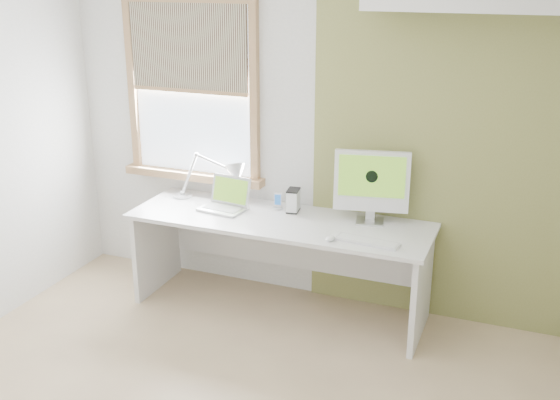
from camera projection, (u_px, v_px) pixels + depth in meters
The scene contains 11 objects.
room at pixel (203, 208), 3.36m from camera, with size 4.04×3.54×2.64m.
accent_wall at pixel (454, 145), 4.54m from camera, with size 2.00×0.02×2.60m, color olive.
window at pixel (191, 91), 5.13m from camera, with size 1.20×0.14×1.42m.
desk at pixel (282, 241), 4.93m from camera, with size 2.20×0.70×0.73m.
desk_lamp at pixel (226, 176), 5.15m from camera, with size 0.66×0.30×0.37m.
laptop at pixel (226, 201), 5.00m from camera, with size 0.36×0.31×0.23m.
phone_dock at pixel (278, 204), 5.00m from camera, with size 0.08×0.08×0.13m.
external_drive at pixel (293, 200), 4.93m from camera, with size 0.10×0.14×0.17m.
imac at pixel (372, 183), 4.67m from camera, with size 0.53×0.22×0.52m.
keyboard at pixel (367, 241), 4.39m from camera, with size 0.43×0.16×0.02m.
mouse at pixel (330, 239), 4.43m from camera, with size 0.05×0.09×0.03m, color white.
Camera 1 is at (1.52, -2.80, 2.45)m, focal length 42.81 mm.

